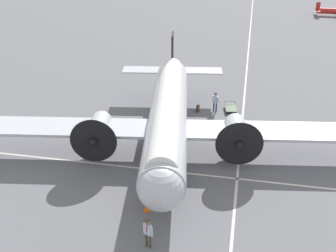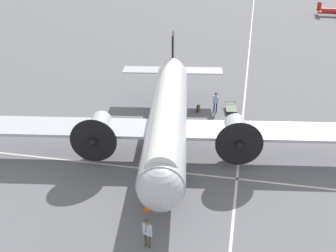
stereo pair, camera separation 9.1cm
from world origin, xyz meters
name	(u,v)px [view 2 (the right image)]	position (x,y,z in m)	size (l,w,h in m)	color
ground_plane	(168,147)	(0.00, 0.00, 0.00)	(300.00, 300.00, 0.00)	slate
apron_line_eastwest	(239,154)	(0.00, -5.05, 0.00)	(120.00, 0.16, 0.01)	silver
apron_line_northsouth	(159,170)	(-3.08, 0.00, 0.00)	(0.16, 120.00, 0.01)	silver
airliner_main	(168,118)	(-0.41, -0.06, 2.54)	(19.63, 27.02, 5.83)	silver
crew_foreground	(147,230)	(-10.02, -0.96, 1.07)	(0.38, 0.53, 1.71)	#473D2D
passenger_boarding	(216,100)	(6.63, -2.71, 1.07)	(0.38, 0.53, 1.70)	navy
suitcase_near_door	(199,109)	(6.35, -1.37, 0.27)	(0.48, 0.13, 0.57)	brown
suitcase_upright_spare	(198,109)	(6.36, -1.28, 0.26)	(0.40, 0.19, 0.56)	#232328
baggage_cart	(231,108)	(7.01, -4.01, 0.27)	(1.80, 1.19, 0.56)	#4C6047
traffic_cone	(147,206)	(-7.21, -0.24, 0.27)	(0.43, 0.43, 0.57)	orange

